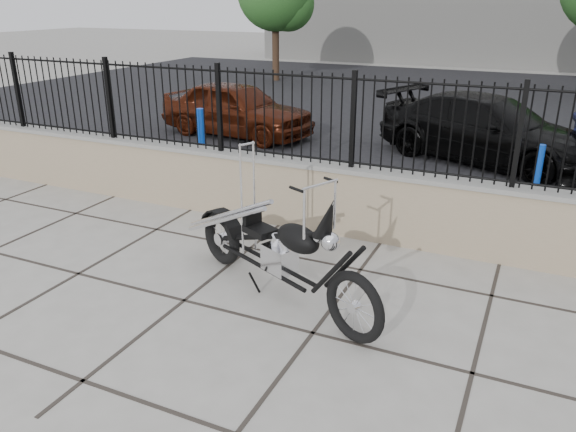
# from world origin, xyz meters

# --- Properties ---
(ground_plane) EXTENTS (90.00, 90.00, 0.00)m
(ground_plane) POSITION_xyz_m (0.00, 0.00, 0.00)
(ground_plane) COLOR #99968E
(ground_plane) RESTS_ON ground
(parking_lot) EXTENTS (30.00, 30.00, 0.00)m
(parking_lot) POSITION_xyz_m (0.00, 12.50, 0.00)
(parking_lot) COLOR black
(parking_lot) RESTS_ON ground
(retaining_wall) EXTENTS (14.00, 0.36, 0.96)m
(retaining_wall) POSITION_xyz_m (0.00, 2.50, 0.48)
(retaining_wall) COLOR gray
(retaining_wall) RESTS_ON ground_plane
(iron_fence) EXTENTS (14.00, 0.08, 1.20)m
(iron_fence) POSITION_xyz_m (0.00, 2.50, 1.56)
(iron_fence) COLOR black
(iron_fence) RESTS_ON retaining_wall
(chopper_motorcycle) EXTENTS (2.69, 1.60, 1.65)m
(chopper_motorcycle) POSITION_xyz_m (0.85, 0.54, 0.82)
(chopper_motorcycle) COLOR black
(chopper_motorcycle) RESTS_ON ground_plane
(car_red) EXTENTS (3.90, 1.99, 1.27)m
(car_red) POSITION_xyz_m (-3.33, 7.03, 0.64)
(car_red) COLOR #441709
(car_red) RESTS_ON parking_lot
(car_black) EXTENTS (4.80, 3.36, 1.29)m
(car_black) POSITION_xyz_m (2.26, 7.11, 0.64)
(car_black) COLOR black
(car_black) RESTS_ON parking_lot
(bollard_a) EXTENTS (0.17, 0.17, 1.10)m
(bollard_a) POSITION_xyz_m (-2.72, 4.58, 0.55)
(bollard_a) COLOR #0A30A4
(bollard_a) RESTS_ON ground_plane
(bollard_b) EXTENTS (0.12, 0.12, 0.96)m
(bollard_b) POSITION_xyz_m (3.26, 4.85, 0.48)
(bollard_b) COLOR blue
(bollard_b) RESTS_ON ground_plane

